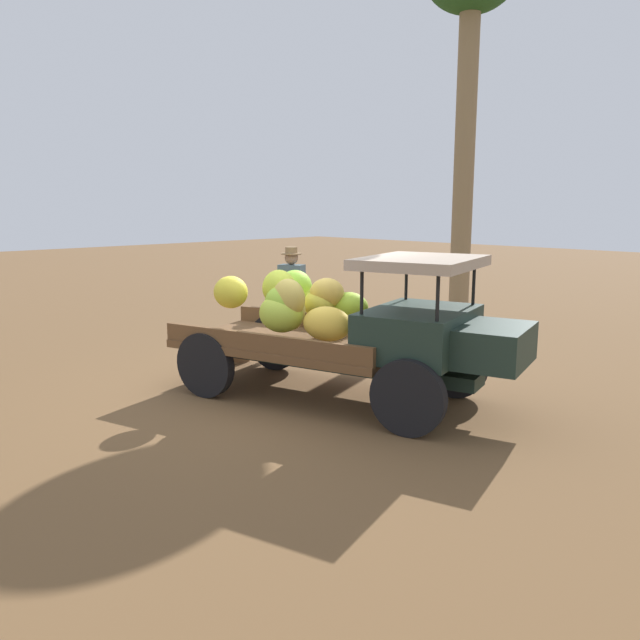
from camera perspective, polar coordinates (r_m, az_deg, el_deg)
ground_plane at (r=8.31m, az=-2.95°, el=-6.76°), size 60.00×60.00×0.00m
truck at (r=7.77m, az=2.92°, el=-0.72°), size 4.66×2.68×1.86m
farmer at (r=10.25m, az=-2.61°, el=2.39°), size 0.56×0.53×1.79m
wooden_crate at (r=10.07m, az=-8.04°, el=-2.36°), size 0.49×0.44×0.48m
forest_tree_5 at (r=14.50m, az=13.57°, el=25.92°), size 1.92×1.92×7.83m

